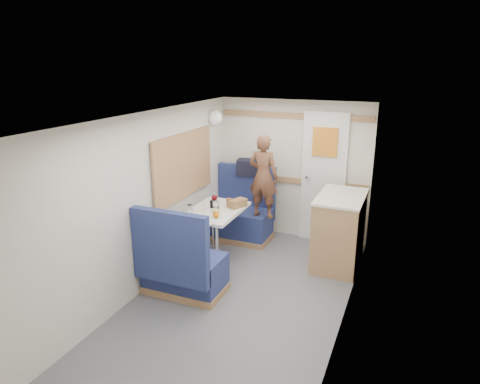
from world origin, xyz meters
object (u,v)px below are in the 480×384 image
at_px(duffel_bag, 254,168).
at_px(tumbler_mid, 215,198).
at_px(pepper_grinder, 211,204).
at_px(wine_glass, 214,198).
at_px(tumbler_left, 190,209).
at_px(bench_near, 182,269).
at_px(tray, 209,219).
at_px(tumbler_right, 217,205).
at_px(bench_far, 241,218).
at_px(dinette_table, 215,221).
at_px(galley_counter, 339,230).
at_px(beer_glass, 229,203).
at_px(dome_light, 215,118).
at_px(salt_grinder, 207,206).
at_px(bread_loaf, 238,203).
at_px(person, 263,176).
at_px(orange_fruit, 216,214).
at_px(cheese_block, 216,211).

xyz_separation_m(duffel_bag, tumbler_mid, (-0.23, -0.83, -0.24)).
bearing_deg(pepper_grinder, tumbler_mid, 105.55).
height_order(wine_glass, tumbler_left, wine_glass).
bearing_deg(bench_near, tumbler_left, 109.48).
distance_m(wine_glass, tumbler_left, 0.38).
height_order(tray, wine_glass, wine_glass).
xyz_separation_m(wine_glass, tumbler_right, (0.05, -0.04, -0.07)).
bearing_deg(bench_far, dinette_table, -90.00).
bearing_deg(galley_counter, beer_glass, -164.34).
relative_size(dome_light, duffel_bag, 0.42).
xyz_separation_m(bench_far, tumbler_right, (0.01, -0.83, 0.47)).
distance_m(beer_glass, salt_grinder, 0.30).
distance_m(bench_near, bread_loaf, 1.18).
xyz_separation_m(wine_glass, tumbler_mid, (-0.10, 0.22, -0.07)).
bearing_deg(dome_light, galley_counter, -9.18).
bearing_deg(dinette_table, tumbler_right, 74.29).
xyz_separation_m(dome_light, tumbler_right, (0.40, -0.82, -0.98)).
xyz_separation_m(person, tumbler_left, (-0.61, -0.95, -0.24)).
bearing_deg(pepper_grinder, bench_far, 85.11).
height_order(dinette_table, pepper_grinder, pepper_grinder).
relative_size(dome_light, tray, 0.63).
bearing_deg(orange_fruit, bread_loaf, 82.43).
bearing_deg(duffel_bag, orange_fruit, -97.31).
bearing_deg(duffel_bag, person, -64.99).
relative_size(wine_glass, bread_loaf, 0.71).
xyz_separation_m(tray, wine_glass, (-0.13, 0.43, 0.11)).
relative_size(orange_fruit, beer_glass, 0.73).
relative_size(cheese_block, pepper_grinder, 1.03).
bearing_deg(tumbler_mid, beer_glass, -24.71).
bearing_deg(bench_far, beer_glass, -80.33).
bearing_deg(tray, beer_glass, 87.71).
height_order(dinette_table, duffel_bag, duffel_bag).
bearing_deg(cheese_block, pepper_grinder, 130.92).
relative_size(bench_far, bench_near, 1.00).
relative_size(dinette_table, bench_far, 0.88).
bearing_deg(duffel_bag, wine_glass, -107.02).
bearing_deg(person, bread_loaf, 74.92).
xyz_separation_m(bench_near, bread_loaf, (0.23, 1.06, 0.47)).
relative_size(duffel_bag, pepper_grinder, 4.81).
relative_size(galley_counter, tray, 2.89).
bearing_deg(bench_far, tumbler_right, -89.41).
distance_m(cheese_block, tumbler_left, 0.32).
distance_m(tumbler_mid, salt_grinder, 0.34).
distance_m(dinette_table, galley_counter, 1.57).
height_order(tray, tumbler_left, tumbler_left).
xyz_separation_m(beer_glass, pepper_grinder, (-0.19, -0.13, -0.00)).
bearing_deg(bench_near, duffel_bag, 87.35).
xyz_separation_m(dinette_table, bench_far, (-0.00, 0.86, -0.27)).
xyz_separation_m(bench_far, cheese_block, (0.08, -1.00, 0.46)).
relative_size(person, tumbler_mid, 11.22).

